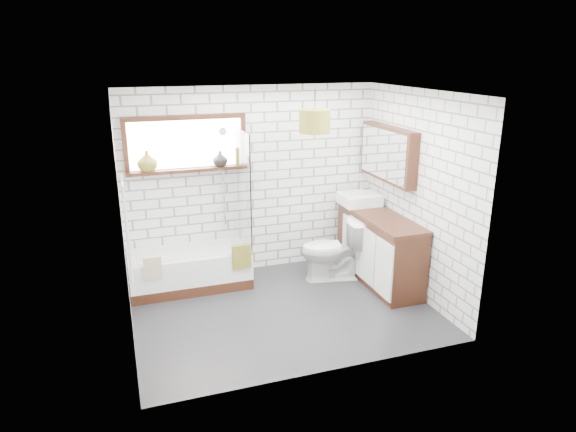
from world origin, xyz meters
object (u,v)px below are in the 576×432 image
object	(u,v)px
basin	(359,199)
pendant	(315,121)
vanity	(379,248)
toilet	(332,250)
bathtub	(190,269)

from	to	relation	value
basin	pendant	xyz separation A→B (m)	(-0.77, -0.23, 1.11)
vanity	toilet	world-z (taller)	vanity
bathtub	pendant	bearing A→B (deg)	-11.87
bathtub	pendant	world-z (taller)	pendant
vanity	toilet	bearing A→B (deg)	156.60
bathtub	toilet	size ratio (longest dim) A/B	1.82
basin	toilet	xyz separation A→B (m)	(-0.50, -0.26, -0.58)
pendant	vanity	bearing A→B (deg)	-17.86
bathtub	vanity	size ratio (longest dim) A/B	0.94
pendant	toilet	bearing A→B (deg)	-5.18
bathtub	toilet	bearing A→B (deg)	-10.90
basin	vanity	bearing A→B (deg)	-83.16
vanity	pendant	xyz separation A→B (m)	(-0.83, 0.27, 1.64)
bathtub	basin	distance (m)	2.44
basin	toilet	distance (m)	0.81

